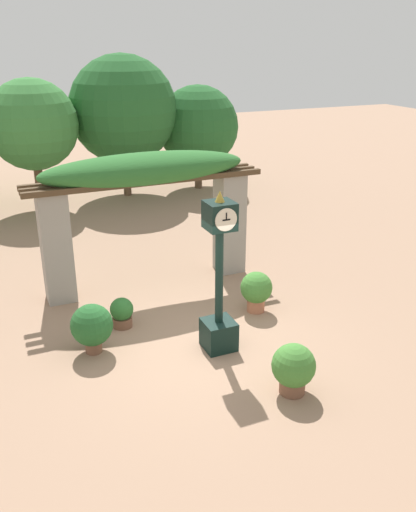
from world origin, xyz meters
name	(u,v)px	position (x,y,z in m)	size (l,w,h in m)	color
ground_plane	(198,344)	(0.00, 0.00, 0.00)	(60.00, 60.00, 0.00)	#9E7A60
pedestal_clock	(219,286)	(0.30, -0.27, 1.27)	(0.57, 0.57, 3.03)	black
pergola	(146,190)	(0.00, 2.97, 2.27)	(5.33, 1.21, 3.09)	gray
potted_plant_near_left	(256,290)	(1.63, 0.76, 0.50)	(0.67, 0.67, 0.88)	#B26B4C
potted_plant_near_right	(92,326)	(-1.88, 0.52, 0.54)	(0.77, 0.77, 0.95)	brown
potted_plant_far_left	(122,312)	(-1.14, 1.23, 0.32)	(0.47, 0.47, 0.62)	brown
potted_plant_far_right	(293,368)	(0.83, -2.00, 0.47)	(0.72, 0.72, 0.87)	brown
tree_line	(61,120)	(-0.53, 10.75, 2.82)	(12.31, 4.36, 4.93)	brown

